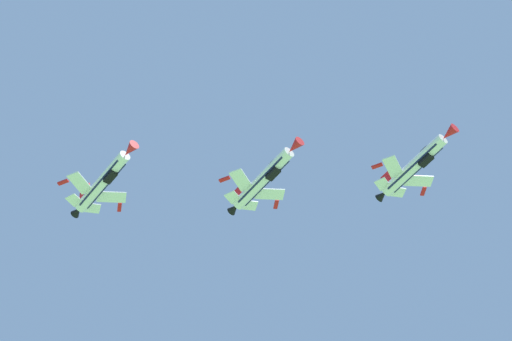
% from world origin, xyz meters
% --- Properties ---
extents(fighter_jet_left_wing, '(11.36, 14.26, 4.39)m').
position_xyz_m(fighter_jet_left_wing, '(25.80, 72.91, 114.12)').
color(fighter_jet_left_wing, white).
extents(fighter_jet_right_wing, '(11.36, 14.26, 4.39)m').
position_xyz_m(fighter_jet_right_wing, '(4.30, 75.67, 111.83)').
color(fighter_jet_right_wing, white).
extents(fighter_jet_left_outer, '(11.36, 14.26, 4.39)m').
position_xyz_m(fighter_jet_left_outer, '(-18.43, 78.83, 112.30)').
color(fighter_jet_left_outer, white).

